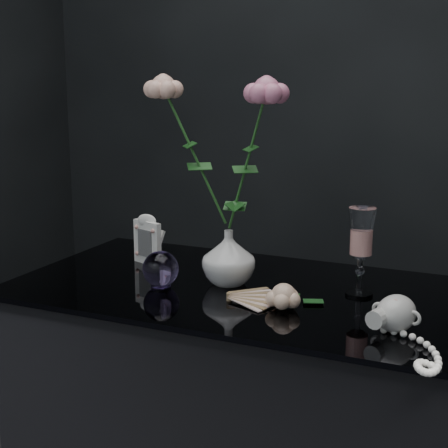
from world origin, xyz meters
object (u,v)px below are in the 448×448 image
at_px(wine_glass, 361,252).
at_px(loose_rose, 284,296).
at_px(paperweight, 161,269).
at_px(picture_frame, 147,239).
at_px(pearl_jar, 396,312).
at_px(vase, 229,258).

bearing_deg(wine_glass, loose_rose, -128.28).
bearing_deg(loose_rose, paperweight, -177.06).
xyz_separation_m(picture_frame, pearl_jar, (0.67, -0.21, -0.03)).
relative_size(vase, wine_glass, 0.65).
relative_size(wine_glass, loose_rose, 1.22).
bearing_deg(vase, paperweight, -149.41).
relative_size(wine_glass, paperweight, 2.35).
distance_m(wine_glass, loose_rose, 0.21).
bearing_deg(paperweight, picture_frame, 129.20).
distance_m(picture_frame, paperweight, 0.20).
bearing_deg(paperweight, vase, 30.59).
height_order(vase, picture_frame, picture_frame).
bearing_deg(pearl_jar, loose_rose, -170.22).
xyz_separation_m(wine_glass, paperweight, (-0.43, -0.13, -0.06)).
relative_size(picture_frame, paperweight, 1.56).
bearing_deg(vase, picture_frame, 164.17).
bearing_deg(pearl_jar, vase, 178.08).
bearing_deg(paperweight, pearl_jar, -5.98).
bearing_deg(wine_glass, picture_frame, 177.15).
distance_m(loose_rose, pearl_jar, 0.24).
height_order(wine_glass, pearl_jar, wine_glass).
distance_m(wine_glass, picture_frame, 0.56).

